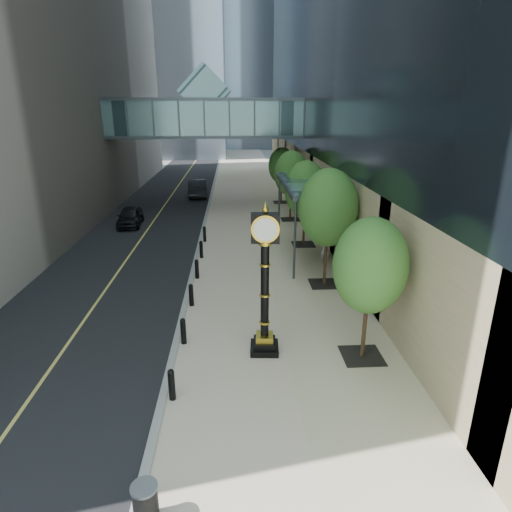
{
  "coord_description": "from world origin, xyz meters",
  "views": [
    {
      "loc": [
        -0.79,
        -9.76,
        8.24
      ],
      "look_at": [
        0.09,
        6.74,
        2.53
      ],
      "focal_mm": 30.0,
      "sensor_mm": 36.0,
      "label": 1
    }
  ],
  "objects_px": {
    "street_clock": "(265,292)",
    "pedestrian": "(325,249)",
    "car_near": "(130,216)",
    "trash_bin": "(146,505)",
    "car_far": "(198,188)"
  },
  "relations": [
    {
      "from": "street_clock",
      "to": "car_far",
      "type": "bearing_deg",
      "value": 102.69
    },
    {
      "from": "car_near",
      "to": "pedestrian",
      "type": "bearing_deg",
      "value": -39.15
    },
    {
      "from": "car_near",
      "to": "car_far",
      "type": "height_order",
      "value": "car_far"
    },
    {
      "from": "trash_bin",
      "to": "car_near",
      "type": "height_order",
      "value": "car_near"
    },
    {
      "from": "pedestrian",
      "to": "car_near",
      "type": "relative_size",
      "value": 0.39
    },
    {
      "from": "trash_bin",
      "to": "car_near",
      "type": "bearing_deg",
      "value": 103.21
    },
    {
      "from": "trash_bin",
      "to": "pedestrian",
      "type": "height_order",
      "value": "pedestrian"
    },
    {
      "from": "street_clock",
      "to": "car_far",
      "type": "relative_size",
      "value": 1.04
    },
    {
      "from": "street_clock",
      "to": "pedestrian",
      "type": "height_order",
      "value": "street_clock"
    },
    {
      "from": "street_clock",
      "to": "pedestrian",
      "type": "xyz_separation_m",
      "value": [
        4.02,
        9.05,
        -1.5
      ]
    },
    {
      "from": "street_clock",
      "to": "car_near",
      "type": "distance_m",
      "value": 20.08
    },
    {
      "from": "pedestrian",
      "to": "car_near",
      "type": "bearing_deg",
      "value": -15.7
    },
    {
      "from": "street_clock",
      "to": "pedestrian",
      "type": "bearing_deg",
      "value": 69.86
    },
    {
      "from": "pedestrian",
      "to": "car_near",
      "type": "distance_m",
      "value": 15.56
    },
    {
      "from": "trash_bin",
      "to": "car_far",
      "type": "distance_m",
      "value": 35.62
    }
  ]
}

